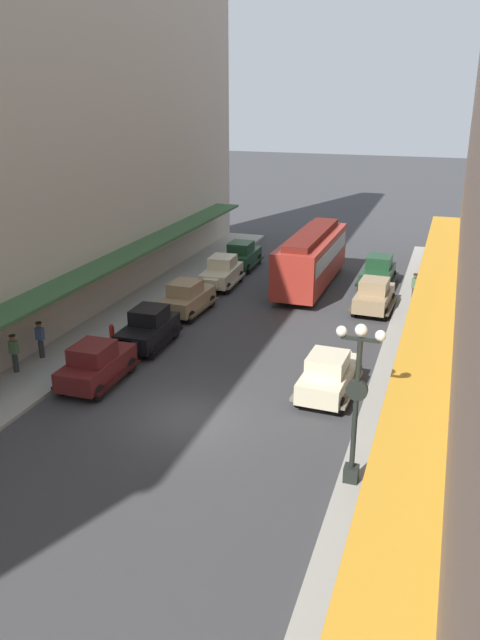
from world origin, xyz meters
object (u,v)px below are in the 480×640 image
Objects in this scene: parked_car_2 at (328,374)px; fire_hydrant at (112,332)px; parked_car_4 at (374,294)px; pedestrian_1 at (414,367)px; parked_car_0 at (222,271)px; pedestrian_4 at (40,339)px; pedestrian_3 at (415,288)px; parked_car_1 at (378,271)px; streetcar at (311,257)px; parked_car_5 at (187,297)px; parked_car_6 at (148,327)px; parked_car_3 at (96,363)px; pedestrian_0 at (399,412)px; lamp_post_with_clock at (356,398)px; parked_car_7 at (242,255)px; pedestrian_2 at (14,353)px.

parked_car_2 is 11.09m from fire_hydrant.
pedestrian_1 is (2.81, -9.34, 0.07)m from parked_car_4.
pedestrian_4 is (-3.73, -13.25, 0.07)m from parked_car_0.
pedestrian_3 is at bearing 79.31° from parked_car_2.
parked_car_1 is 4.29m from streetcar.
pedestrian_4 is (-16.02, -2.24, 0.00)m from pedestrian_1.
parked_car_6 is (0.08, -4.87, 0.00)m from parked_car_5.
parked_car_3 is 0.44× the size of streetcar.
parked_car_2 reaches higher than pedestrian_0.
lamp_post_with_clock is at bearing -19.12° from pedestrian_4.
parked_car_7 is (-9.24, 1.17, 0.00)m from parked_car_1.
parked_car_6 is at bearing 143.26° from lamp_post_with_clock.
parked_car_7 is 17.94m from pedestrian_4.
parked_car_4 reaches higher than fire_hydrant.
parked_car_0 is at bearing 125.90° from parked_car_2.
pedestrian_4 is at bearing -105.71° from parked_car_0.
parked_car_7 is at bearing 153.27° from streetcar.
parked_car_7 is at bearing 159.87° from pedestrian_3.
parked_car_1 is 1.00× the size of parked_car_4.
parked_car_0 is 15.53m from parked_car_2.
lamp_post_with_clock reaches higher than parked_car_4.
parked_car_5 is at bearing -89.33° from parked_car_7.
pedestrian_2 is at bearing 166.97° from lamp_post_with_clock.
parked_car_5 is 5.25× the size of fire_hydrant.
parked_car_5 is (0.09, 9.26, 0.00)m from parked_car_3.
lamp_post_with_clock is (11.01, -13.04, 2.04)m from parked_car_5.
parked_car_5 is 0.45× the size of streetcar.
parked_car_1 is at bearing 99.24° from pedestrian_0.
parked_car_0 is at bearing 128.69° from pedestrian_0.
parked_car_4 reaches higher than pedestrian_3.
parked_car_5 is at bearing 130.19° from lamp_post_with_clock.
parked_car_6 is 12.27m from pedestrian_1.
parked_car_1 is at bearing 55.86° from parked_car_6.
parked_car_7 is 5.23× the size of fire_hydrant.
parked_car_3 is (-9.23, -2.00, 0.00)m from parked_car_2.
fire_hydrant is at bearing -172.57° from parked_car_6.
parked_car_3 is 17.09m from streetcar.
parked_car_5 reaches higher than pedestrian_2.
fire_hydrant is at bearing 161.45° from pedestrian_0.
parked_car_3 and parked_car_6 have the same top height.
lamp_post_with_clock is 7.71m from pedestrian_1.
parked_car_7 is 2.57× the size of pedestrian_0.
streetcar reaches higher than pedestrian_3.
pedestrian_1 is 16.61m from pedestrian_2.
pedestrian_1 is 1.00× the size of pedestrian_2.
parked_car_7 reaches higher than pedestrian_0.
parked_car_7 is (-9.63, 6.00, 0.00)m from parked_car_4.
parked_car_6 is 12.93m from streetcar.
pedestrian_3 is at bearing 92.16° from pedestrian_0.
streetcar is (5.21, 1.63, 0.96)m from parked_car_0.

